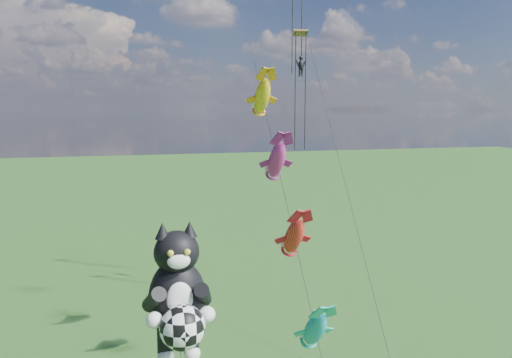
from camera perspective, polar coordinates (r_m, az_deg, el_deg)
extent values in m
ellipsoid|color=black|center=(19.25, -8.98, -13.50)|extent=(2.40, 2.07, 3.14)
ellipsoid|color=black|center=(18.56, -9.06, -8.25)|extent=(1.88, 1.74, 1.59)
cone|color=black|center=(18.30, -10.65, -5.82)|extent=(0.63, 0.63, 0.59)
cone|color=black|center=(18.41, -7.60, -5.67)|extent=(0.63, 0.63, 0.59)
ellipsoid|color=white|center=(18.00, -8.81, -9.25)|extent=(0.88, 0.53, 0.57)
ellipsoid|color=white|center=(18.46, -8.71, -13.47)|extent=(1.03, 0.52, 1.29)
sphere|color=gold|center=(17.81, -9.75, -8.37)|extent=(0.24, 0.24, 0.24)
sphere|color=gold|center=(17.88, -7.86, -8.27)|extent=(0.24, 0.24, 0.24)
sphere|color=white|center=(18.32, -11.56, -15.54)|extent=(0.59, 0.59, 0.59)
sphere|color=white|center=(18.52, -5.60, -15.14)|extent=(0.59, 0.59, 0.59)
sphere|color=white|center=(19.94, -10.27, -19.39)|extent=(0.63, 0.63, 0.63)
sphere|color=white|center=(20.04, -7.31, -19.18)|extent=(0.63, 0.63, 0.63)
sphere|color=white|center=(18.23, -8.42, -16.43)|extent=(1.61, 1.61, 1.61)
cylinder|color=black|center=(24.69, 3.98, -4.88)|extent=(0.38, 15.83, 18.33)
ellipsoid|color=#1984BF|center=(22.87, 6.76, -16.65)|extent=(0.91, 2.34, 2.50)
ellipsoid|color=#E54019|center=(24.35, 4.36, -6.54)|extent=(0.91, 2.34, 2.50)
ellipsoid|color=#D8338F|center=(26.52, 2.38, 2.17)|extent=(0.91, 2.34, 2.50)
ellipsoid|color=yellow|center=(29.23, 0.72, 9.42)|extent=(0.91, 2.34, 2.50)
cylinder|color=black|center=(32.59, 9.35, 2.73)|extent=(0.51, 17.08, 23.47)
cube|color=#1D9323|center=(37.68, 5.14, 16.30)|extent=(1.12, 0.60, 0.48)
cylinder|color=black|center=(37.17, 4.51, 9.74)|extent=(0.08, 0.08, 8.64)
cylinder|color=black|center=(37.43, 5.60, 9.71)|extent=(0.08, 0.08, 8.64)
cylinder|color=black|center=(40.90, 4.18, 17.76)|extent=(0.08, 0.08, 8.81)
cylinder|color=black|center=(41.16, 5.20, 17.69)|extent=(0.08, 0.08, 8.81)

